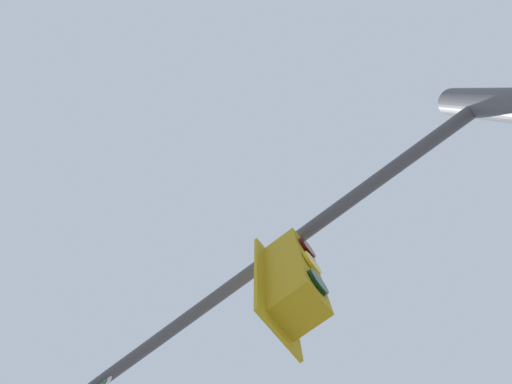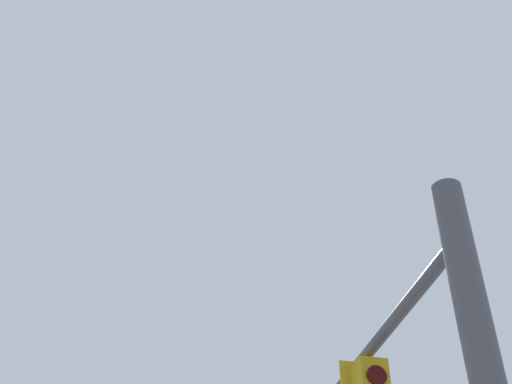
{
  "view_description": "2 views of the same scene",
  "coord_description": "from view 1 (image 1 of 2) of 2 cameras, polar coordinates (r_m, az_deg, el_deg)",
  "views": [
    {
      "loc": [
        -4.21,
        -7.13,
        1.35
      ],
      "look_at": [
        -3.15,
        -8.22,
        7.25
      ],
      "focal_mm": 28.0,
      "sensor_mm": 36.0,
      "label": 1
    },
    {
      "loc": [
        -10.38,
        -6.26,
        1.51
      ],
      "look_at": [
        -3.67,
        -7.15,
        6.97
      ],
      "focal_mm": 50.0,
      "sensor_mm": 36.0,
      "label": 2
    }
  ],
  "objects": [
    {
      "name": "signal_pole_near",
      "position": [
        2.77,
        10.38,
        -15.34
      ],
      "size": [
        6.47,
        1.01,
        5.64
      ],
      "color": "#47474C",
      "rests_on": "ground_plane"
    }
  ]
}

